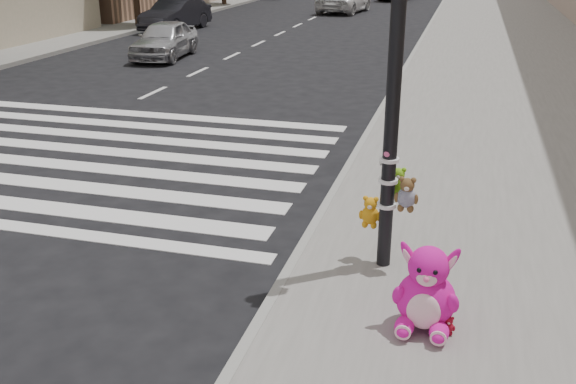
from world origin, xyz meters
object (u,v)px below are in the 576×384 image
at_px(signal_pole, 392,129).
at_px(car_dark_far, 176,15).
at_px(car_white_near, 344,1).
at_px(pink_bunny, 426,294).
at_px(red_teddy, 449,325).
at_px(car_silver_far, 165,39).

bearing_deg(signal_pole, car_dark_far, 120.64).
bearing_deg(car_white_near, pink_bunny, 108.94).
xyz_separation_m(car_dark_far, car_white_near, (5.74, 9.61, -0.06)).
height_order(red_teddy, car_silver_far, car_silver_far).
height_order(pink_bunny, car_white_near, car_white_near).
bearing_deg(signal_pole, red_teddy, -59.02).
relative_size(pink_bunny, car_silver_far, 0.25).
height_order(car_silver_far, car_dark_far, car_dark_far).
bearing_deg(car_silver_far, pink_bunny, -61.93).
distance_m(car_dark_far, car_white_near, 11.19).
bearing_deg(signal_pole, car_white_near, 101.66).
xyz_separation_m(signal_pole, car_dark_far, (-11.85, 20.00, -1.10)).
bearing_deg(red_teddy, car_silver_far, 124.92).
bearing_deg(car_silver_far, red_teddy, -61.41).
relative_size(signal_pole, car_dark_far, 0.96).
xyz_separation_m(pink_bunny, car_dark_far, (-12.40, 21.24, 0.17)).
bearing_deg(red_teddy, car_white_near, 103.17).
distance_m(pink_bunny, car_silver_far, 17.42).
bearing_deg(signal_pole, pink_bunny, -66.15).
bearing_deg(car_dark_far, car_silver_far, -62.95).
distance_m(car_silver_far, car_white_near, 16.66).
bearing_deg(car_dark_far, car_white_near, 64.40).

